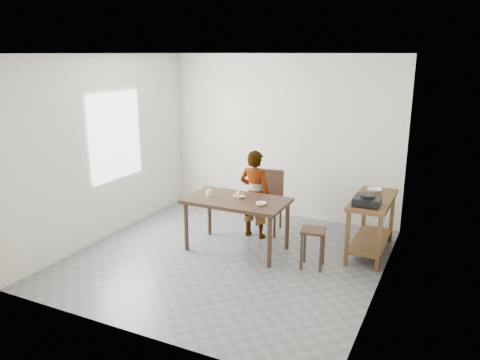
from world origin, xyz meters
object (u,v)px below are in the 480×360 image
at_px(dining_table, 237,225).
at_px(prep_counter, 371,226).
at_px(child, 255,194).
at_px(dining_chair, 266,202).
at_px(stool, 313,248).

xyz_separation_m(dining_table, prep_counter, (1.72, 0.70, 0.03)).
bearing_deg(dining_table, child, 88.01).
bearing_deg(dining_chair, prep_counter, -12.09).
relative_size(dining_chair, stool, 1.80).
distance_m(child, stool, 1.36).
xyz_separation_m(dining_table, child, (0.02, 0.57, 0.29)).
relative_size(prep_counter, child, 0.90).
bearing_deg(dining_table, prep_counter, 22.15).
bearing_deg(stool, dining_chair, 138.82).
bearing_deg(child, stool, 151.75).
height_order(prep_counter, child, child).
bearing_deg(dining_chair, dining_table, -104.02).
bearing_deg(prep_counter, child, -175.52).
relative_size(prep_counter, stool, 2.27).
height_order(dining_table, prep_counter, prep_counter).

